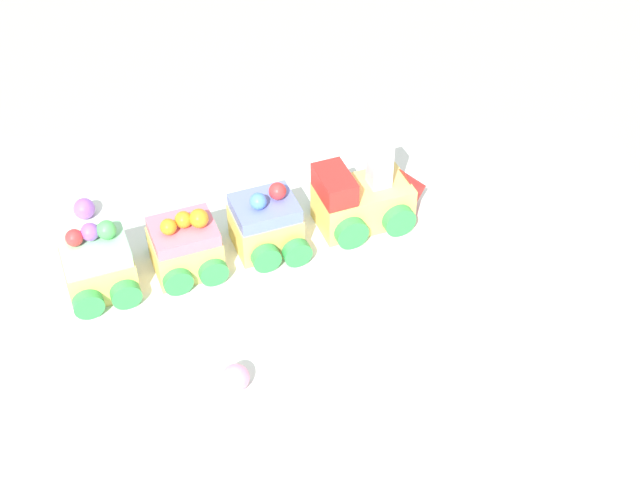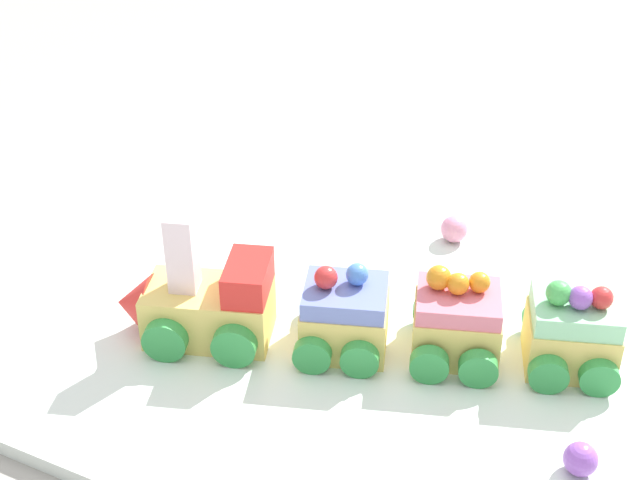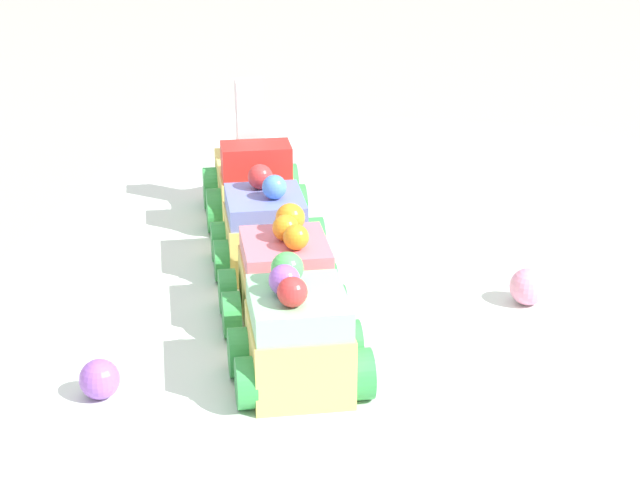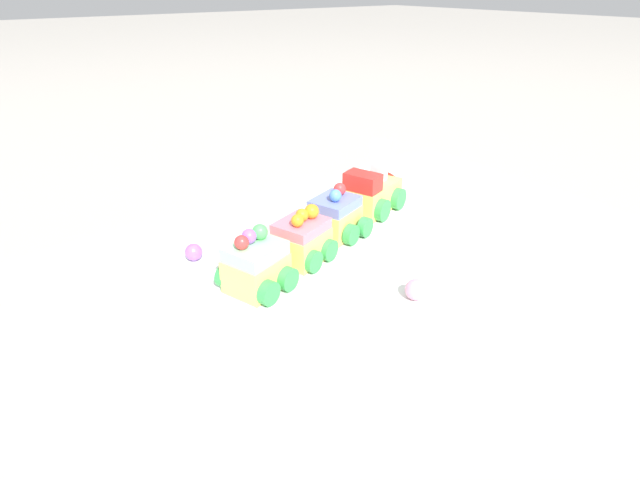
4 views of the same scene
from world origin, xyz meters
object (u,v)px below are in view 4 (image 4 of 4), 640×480
object	(u,v)px
cake_train_locomotive	(375,191)
cake_car_strawberry	(300,240)
gumball_pink	(416,290)
cake_car_blueberry	(337,217)
cake_car_mint	(256,267)
gumball_purple	(194,252)

from	to	relation	value
cake_train_locomotive	cake_car_strawberry	size ratio (longest dim) A/B	1.41
cake_train_locomotive	gumball_pink	xyz separation A→B (m)	(-0.13, -0.20, -0.02)
cake_car_blueberry	gumball_pink	distance (m)	0.17
cake_train_locomotive	cake_car_blueberry	xyz separation A→B (m)	(-0.10, -0.03, -0.00)
cake_car_mint	cake_car_strawberry	bearing A→B (deg)	-0.55
gumball_pink	gumball_purple	world-z (taller)	gumball_pink
gumball_pink	cake_car_blueberry	bearing A→B (deg)	80.49
cake_car_strawberry	cake_car_blueberry	bearing A→B (deg)	0.27
cake_car_strawberry	gumball_purple	world-z (taller)	cake_car_strawberry
cake_car_mint	gumball_pink	size ratio (longest dim) A/B	3.75
cake_train_locomotive	cake_car_strawberry	world-z (taller)	cake_train_locomotive
cake_car_strawberry	cake_car_mint	xyz separation A→B (m)	(-0.08, -0.02, 0.00)
cake_car_blueberry	cake_car_strawberry	world-z (taller)	same
gumball_pink	cake_car_mint	bearing A→B (deg)	135.80
cake_car_strawberry	cake_car_mint	world-z (taller)	cake_car_mint
cake_car_blueberry	gumball_purple	bearing A→B (deg)	146.61
cake_train_locomotive	gumball_purple	xyz separation A→B (m)	(-0.28, 0.02, -0.02)
cake_train_locomotive	cake_car_strawberry	distance (m)	0.18
cake_car_mint	gumball_purple	world-z (taller)	cake_car_mint
cake_train_locomotive	gumball_pink	bearing A→B (deg)	-140.30
cake_car_strawberry	gumball_purple	distance (m)	0.13
cake_car_strawberry	gumball_pink	xyz separation A→B (m)	(0.05, -0.14, -0.01)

